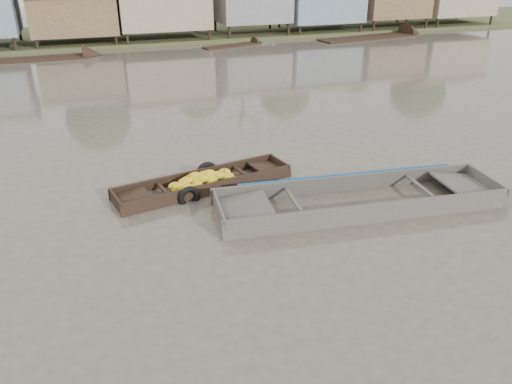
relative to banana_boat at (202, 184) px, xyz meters
name	(u,v)px	position (x,y,z in m)	size (l,w,h in m)	color
ground	(270,231)	(0.98, -2.97, -0.14)	(120.00, 120.00, 0.00)	#4E463C
banana_boat	(202,184)	(0.00, 0.00, 0.00)	(5.42, 2.23, 0.75)	black
viewer_boat	(360,203)	(3.78, -2.45, -0.07)	(8.03, 2.87, 0.63)	#3E3A34
distant_boats	(244,52)	(7.80, 20.22, -0.19)	(47.99, 15.49, 0.35)	black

